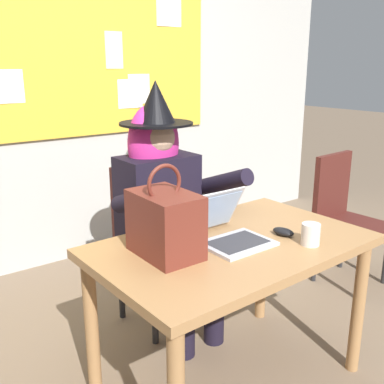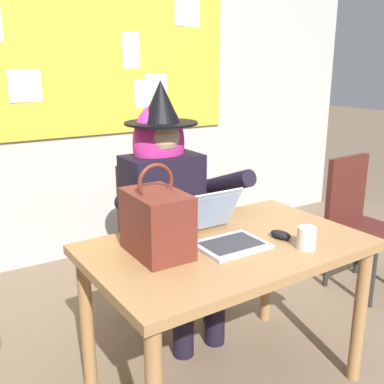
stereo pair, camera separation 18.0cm
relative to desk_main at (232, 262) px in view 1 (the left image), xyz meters
name	(u,v)px [view 1 (the left image)]	position (x,y,z in m)	size (l,w,h in m)	color
ground_plane	(231,380)	(0.01, 0.00, -0.62)	(24.00, 24.00, 0.00)	#75604C
wall_back_bulletin	(64,80)	(0.01, 1.85, 0.73)	(5.25, 2.04, 2.68)	#B2B2AD
desk_main	(232,262)	(0.00, 0.00, 0.00)	(1.23, 0.78, 0.72)	#A37547
chair_at_desk	(152,234)	(0.04, 0.73, -0.10)	(0.44, 0.44, 0.92)	#4C1E19
person_costumed	(164,193)	(0.04, 0.61, 0.17)	(0.60, 0.66, 1.39)	black
laptop	(228,230)	(-0.01, 0.02, 0.14)	(0.29, 0.33, 0.21)	#B7B7BC
computer_mouse	(283,232)	(0.23, -0.08, 0.11)	(0.06, 0.10, 0.03)	black
handbag	(165,223)	(-0.31, 0.06, 0.23)	(0.20, 0.30, 0.38)	maroon
coffee_mug	(311,234)	(0.24, -0.22, 0.14)	(0.08, 0.08, 0.10)	silver
chair_extra_corner	(344,213)	(1.34, 0.35, -0.13)	(0.45, 0.45, 0.88)	#4C1E19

